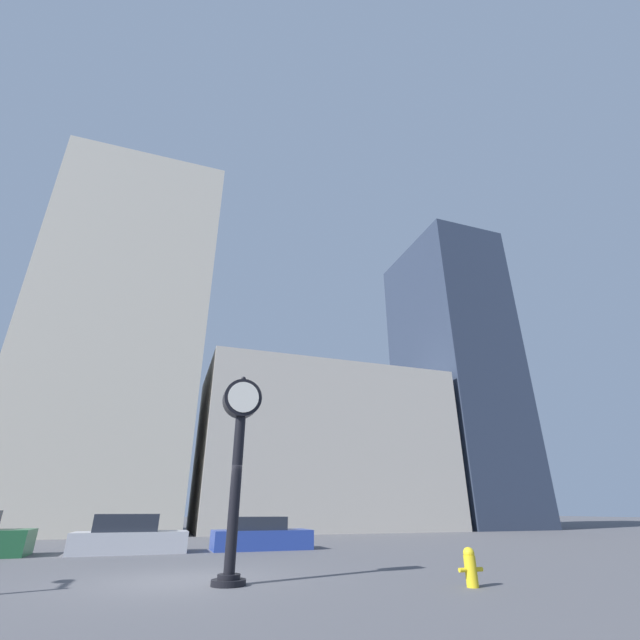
{
  "coord_description": "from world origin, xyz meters",
  "views": [
    {
      "loc": [
        -0.72,
        -11.98,
        1.52
      ],
      "look_at": [
        7.09,
        10.8,
        12.22
      ],
      "focal_mm": 24.0,
      "sensor_mm": 36.0,
      "label": 1
    }
  ],
  "objects": [
    {
      "name": "ground_plane",
      "position": [
        0.0,
        0.0,
        0.0
      ],
      "size": [
        200.0,
        200.0,
        0.0
      ],
      "primitive_type": "plane",
      "color": "#515156"
    },
    {
      "name": "car_blue",
      "position": [
        3.41,
        7.8,
        0.53
      ],
      "size": [
        4.07,
        1.76,
        1.25
      ],
      "rotation": [
        0.0,
        0.0,
        0.01
      ],
      "color": "#28429E",
      "rests_on": "ground_plane"
    },
    {
      "name": "street_clock",
      "position": [
        0.91,
        -1.04,
        2.94
      ],
      "size": [
        0.95,
        0.76,
        4.72
      ],
      "color": "black",
      "rests_on": "ground_plane"
    },
    {
      "name": "fire_hydrant_near",
      "position": [
        5.82,
        -2.97,
        0.39
      ],
      "size": [
        0.58,
        0.25,
        0.77
      ],
      "color": "yellow",
      "rests_on": "ground_plane"
    },
    {
      "name": "car_silver",
      "position": [
        -1.69,
        7.75,
        0.57
      ],
      "size": [
        4.14,
        1.76,
        1.37
      ],
      "rotation": [
        0.0,
        0.0,
        0.0
      ],
      "color": "#BCBCC1",
      "rests_on": "ground_plane"
    },
    {
      "name": "building_glass_modern",
      "position": [
        26.22,
        24.0,
        14.43
      ],
      "size": [
        8.05,
        12.0,
        28.85
      ],
      "color": "#2D384C",
      "rests_on": "ground_plane"
    },
    {
      "name": "building_storefront_row",
      "position": [
        11.6,
        24.0,
        6.22
      ],
      "size": [
        20.02,
        12.0,
        12.43
      ],
      "color": "beige",
      "rests_on": "ground_plane"
    },
    {
      "name": "building_tall_tower",
      "position": [
        -5.29,
        24.0,
        14.32
      ],
      "size": [
        12.08,
        12.0,
        28.64
      ],
      "color": "beige",
      "rests_on": "ground_plane"
    }
  ]
}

